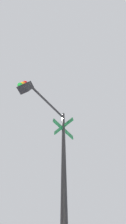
{
  "coord_description": "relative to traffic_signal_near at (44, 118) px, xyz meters",
  "views": [
    {
      "loc": [
        -7.99,
        -4.77,
        1.3
      ],
      "look_at": [
        -7.39,
        -6.21,
        4.75
      ],
      "focal_mm": 16.14,
      "sensor_mm": 36.0,
      "label": 1
    }
  ],
  "objects": [
    {
      "name": "traffic_signal_near",
      "position": [
        0.0,
        0.0,
        0.0
      ],
      "size": [
        1.31,
        2.66,
        5.89
      ],
      "color": "black",
      "rests_on": "ground_plane"
    }
  ]
}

